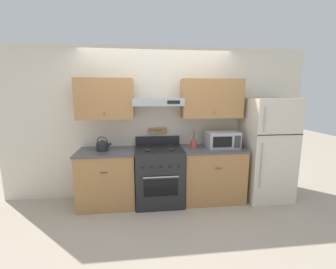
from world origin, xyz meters
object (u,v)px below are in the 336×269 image
at_px(stove_range, 159,175).
at_px(tea_kettle, 103,145).
at_px(microwave, 222,139).
at_px(utensil_crock, 194,143).
at_px(refrigerator, 267,149).

xyz_separation_m(stove_range, tea_kettle, (-0.89, 0.03, 0.52)).
bearing_deg(stove_range, microwave, 2.32).
bearing_deg(utensil_crock, refrigerator, -1.80).
xyz_separation_m(stove_range, refrigerator, (1.84, -0.01, 0.39)).
height_order(tea_kettle, microwave, microwave).
relative_size(stove_range, microwave, 2.05).
relative_size(stove_range, refrigerator, 0.62).
height_order(refrigerator, tea_kettle, refrigerator).
relative_size(stove_range, tea_kettle, 4.39).
bearing_deg(microwave, refrigerator, -4.22).
height_order(stove_range, tea_kettle, tea_kettle).
height_order(microwave, utensil_crock, utensil_crock).
relative_size(stove_range, utensil_crock, 3.58).
height_order(stove_range, microwave, microwave).
height_order(stove_range, refrigerator, refrigerator).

